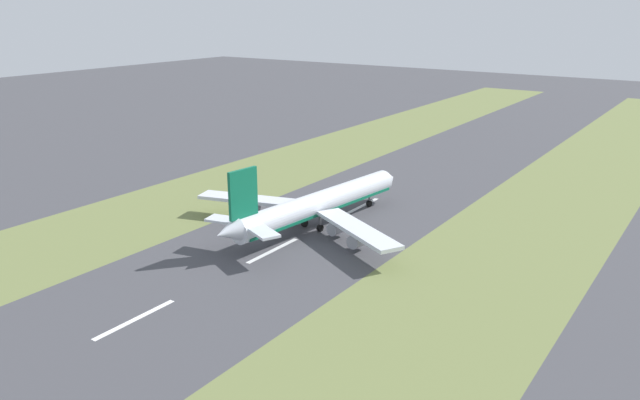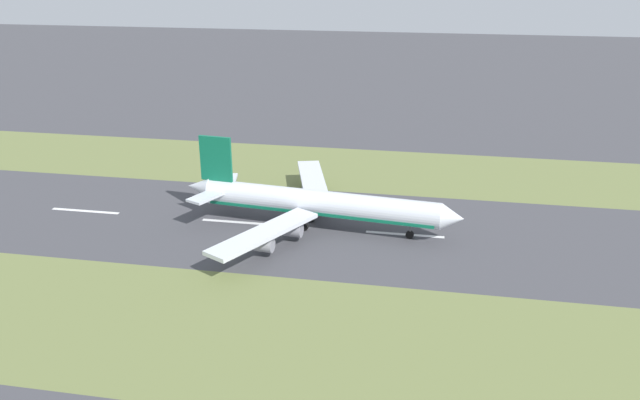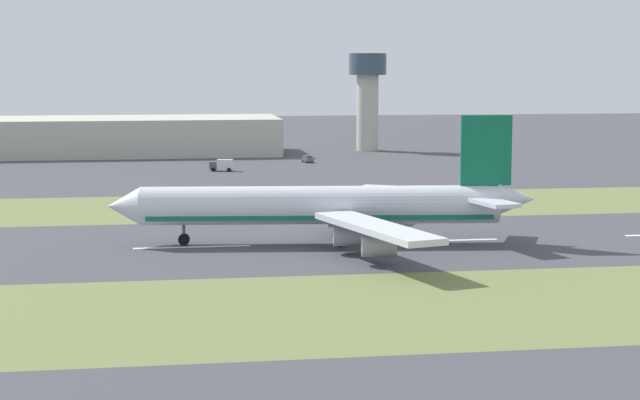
% 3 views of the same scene
% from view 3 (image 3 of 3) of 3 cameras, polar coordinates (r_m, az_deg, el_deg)
% --- Properties ---
extents(ground_plane, '(800.00, 800.00, 0.00)m').
position_cam_3_polar(ground_plane, '(168.88, 1.19, -2.31)').
color(ground_plane, '#424247').
extents(grass_median_west, '(40.00, 600.00, 0.01)m').
position_cam_3_polar(grass_median_west, '(125.66, 4.75, -5.72)').
color(grass_median_west, olive).
rests_on(grass_median_west, ground).
extents(grass_median_east, '(40.00, 600.00, 0.01)m').
position_cam_3_polar(grass_median_east, '(212.85, -0.90, -0.30)').
color(grass_median_east, olive).
rests_on(grass_median_east, ground).
extents(centreline_dash_mid, '(1.20, 18.00, 0.01)m').
position_cam_3_polar(centreline_dash_mid, '(172.43, 6.57, -2.16)').
color(centreline_dash_mid, silver).
rests_on(centreline_dash_mid, ground).
extents(centreline_dash_far, '(1.20, 18.00, 0.01)m').
position_cam_3_polar(centreline_dash_far, '(166.49, -6.85, -2.50)').
color(centreline_dash_far, silver).
rests_on(centreline_dash_far, ground).
extents(airplane_main_jet, '(63.75, 67.20, 20.20)m').
position_cam_3_polar(airplane_main_jet, '(167.06, 0.65, -0.33)').
color(airplane_main_jet, silver).
rests_on(airplane_main_jet, ground).
extents(terminal_building, '(36.00, 104.68, 11.35)m').
position_cam_3_polar(terminal_building, '(336.41, -11.24, 3.36)').
color(terminal_building, '#BCB7A8').
rests_on(terminal_building, ground).
extents(control_tower, '(12.00, 12.00, 31.19)m').
position_cam_3_polar(control_tower, '(344.88, 2.55, 5.84)').
color(control_tower, '#BCB7A8').
rests_on(control_tower, ground).
extents(service_truck, '(3.69, 6.35, 3.10)m').
position_cam_3_polar(service_truck, '(281.12, -5.25, 1.88)').
color(service_truck, '#4C4C51').
rests_on(service_truck, ground).
extents(apron_car, '(4.72, 2.93, 2.03)m').
position_cam_3_polar(apron_car, '(303.94, -0.67, 2.20)').
color(apron_car, '#4C4C51').
rests_on(apron_car, ground).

